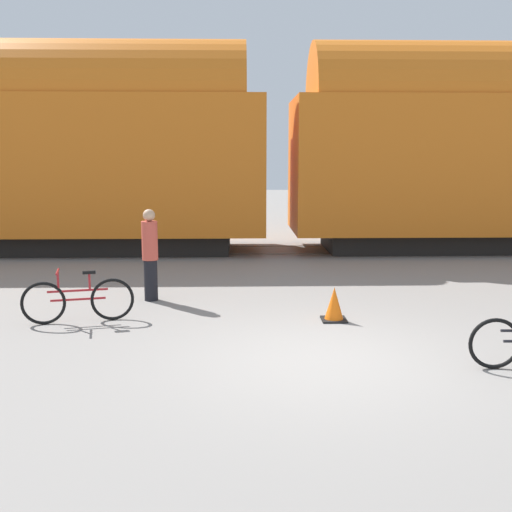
# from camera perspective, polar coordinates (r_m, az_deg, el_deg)

# --- Properties ---
(ground_plane) EXTENTS (80.00, 80.00, 0.00)m
(ground_plane) POSITION_cam_1_polar(r_m,az_deg,el_deg) (8.02, 6.41, -9.71)
(ground_plane) COLOR gray
(freight_train) EXTENTS (51.04, 3.18, 5.70)m
(freight_train) POSITION_cam_1_polar(r_m,az_deg,el_deg) (16.80, 2.16, 10.69)
(freight_train) COLOR black
(freight_train) RESTS_ON ground_plane
(rail_near) EXTENTS (63.04, 0.07, 0.01)m
(rail_near) POSITION_cam_1_polar(r_m,az_deg,el_deg) (16.29, 2.26, 0.22)
(rail_near) COLOR #4C4238
(rail_near) RESTS_ON ground_plane
(rail_far) EXTENTS (63.04, 0.07, 0.01)m
(rail_far) POSITION_cam_1_polar(r_m,az_deg,el_deg) (17.71, 1.95, 0.96)
(rail_far) COLOR #4C4238
(rail_far) RESTS_ON ground_plane
(bicycle_maroon) EXTENTS (1.72, 0.51, 0.86)m
(bicycle_maroon) POSITION_cam_1_polar(r_m,az_deg,el_deg) (9.97, -16.57, -4.04)
(bicycle_maroon) COLOR black
(bicycle_maroon) RESTS_ON ground_plane
(person_in_red) EXTENTS (0.29, 0.29, 1.69)m
(person_in_red) POSITION_cam_1_polar(r_m,az_deg,el_deg) (11.09, -10.05, 0.18)
(person_in_red) COLOR black
(person_in_red) RESTS_ON ground_plane
(traffic_cone) EXTENTS (0.40, 0.40, 0.55)m
(traffic_cone) POSITION_cam_1_polar(r_m,az_deg,el_deg) (9.77, 7.45, -4.66)
(traffic_cone) COLOR black
(traffic_cone) RESTS_ON ground_plane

